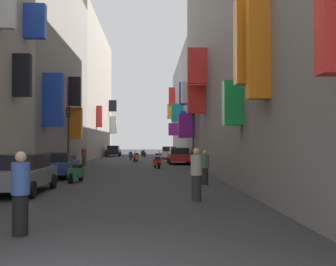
# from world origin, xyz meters

# --- Properties ---
(ground_plane) EXTENTS (140.00, 140.00, 0.00)m
(ground_plane) POSITION_xyz_m (0.00, 30.00, 0.00)
(ground_plane) COLOR #2D2D30
(building_left_mid_a) EXTENTS (7.16, 18.08, 15.21)m
(building_left_mid_a) POSITION_xyz_m (-7.99, 26.14, 7.60)
(building_left_mid_a) COLOR gray
(building_left_mid_a) RESTS_ON ground
(building_left_mid_b) EXTENTS (7.14, 24.81, 16.82)m
(building_left_mid_b) POSITION_xyz_m (-7.99, 47.60, 8.41)
(building_left_mid_b) COLOR #9E9384
(building_left_mid_b) RESTS_ON ground
(building_right_mid_a) EXTENTS (7.39, 15.03, 18.64)m
(building_right_mid_a) POSITION_xyz_m (7.99, 26.44, 9.31)
(building_right_mid_a) COLOR slate
(building_right_mid_a) RESTS_ON ground
(building_right_mid_b) EXTENTS (7.34, 26.04, 12.58)m
(building_right_mid_b) POSITION_xyz_m (7.99, 46.98, 6.29)
(building_right_mid_b) COLOR gray
(building_right_mid_b) RESTS_ON ground
(parked_car_red) EXTENTS (1.96, 4.49, 1.44)m
(parked_car_red) POSITION_xyz_m (3.92, 30.30, 0.76)
(parked_car_red) COLOR #B21E1E
(parked_car_red) RESTS_ON ground
(parked_car_white) EXTENTS (1.89, 4.40, 1.43)m
(parked_car_white) POSITION_xyz_m (3.49, 41.39, 0.75)
(parked_car_white) COLOR white
(parked_car_white) RESTS_ON ground
(parked_car_blue) EXTENTS (1.98, 4.18, 1.37)m
(parked_car_blue) POSITION_xyz_m (-3.73, 16.88, 0.73)
(parked_car_blue) COLOR navy
(parked_car_blue) RESTS_ON ground
(parked_car_black) EXTENTS (1.90, 4.30, 1.46)m
(parked_car_black) POSITION_xyz_m (-3.71, 49.93, 0.76)
(parked_car_black) COLOR black
(parked_car_black) RESTS_ON ground
(parked_car_grey) EXTENTS (2.02, 4.47, 1.48)m
(parked_car_grey) POSITION_xyz_m (-3.59, 10.19, 0.78)
(parked_car_grey) COLOR slate
(parked_car_grey) RESTS_ON ground
(scooter_red) EXTENTS (0.64, 1.96, 1.13)m
(scooter_red) POSITION_xyz_m (1.88, 24.44, 0.46)
(scooter_red) COLOR red
(scooter_red) RESTS_ON ground
(scooter_black) EXTENTS (0.68, 1.87, 1.13)m
(scooter_black) POSITION_xyz_m (0.45, 46.47, 0.46)
(scooter_black) COLOR black
(scooter_black) RESTS_ON ground
(scooter_white) EXTENTS (0.68, 1.81, 1.13)m
(scooter_white) POSITION_xyz_m (2.10, 32.88, 0.46)
(scooter_white) COLOR silver
(scooter_white) RESTS_ON ground
(scooter_orange) EXTENTS (0.58, 1.95, 1.13)m
(scooter_orange) POSITION_xyz_m (-0.04, 34.15, 0.46)
(scooter_orange) COLOR orange
(scooter_orange) RESTS_ON ground
(scooter_blue) EXTENTS (0.51, 1.87, 1.13)m
(scooter_blue) POSITION_xyz_m (-0.77, 38.49, 0.46)
(scooter_blue) COLOR #2D4CAD
(scooter_blue) RESTS_ON ground
(scooter_green) EXTENTS (0.64, 1.81, 1.13)m
(scooter_green) POSITION_xyz_m (-2.19, 14.20, 0.46)
(scooter_green) COLOR #287F3D
(scooter_green) RESTS_ON ground
(pedestrian_crossing) EXTENTS (0.53, 0.53, 1.75)m
(pedestrian_crossing) POSITION_xyz_m (2.93, 7.83, 0.87)
(pedestrian_crossing) COLOR #2C2C2C
(pedestrian_crossing) RESTS_ON ground
(pedestrian_near_left) EXTENTS (0.47, 0.47, 1.58)m
(pedestrian_near_left) POSITION_xyz_m (-3.98, 27.29, 0.78)
(pedestrian_near_left) COLOR #3B3B3B
(pedestrian_near_left) RESTS_ON ground
(pedestrian_near_right) EXTENTS (0.51, 0.51, 1.75)m
(pedestrian_near_right) POSITION_xyz_m (-1.29, 3.05, 0.88)
(pedestrian_near_right) COLOR black
(pedestrian_near_right) RESTS_ON ground
(pedestrian_mid_street) EXTENTS (0.42, 0.42, 1.57)m
(pedestrian_mid_street) POSITION_xyz_m (3.89, 12.89, 0.78)
(pedestrian_mid_street) COLOR #262626
(pedestrian_mid_street) RESTS_ON ground
(traffic_light_near_corner) EXTENTS (0.26, 0.34, 4.49)m
(traffic_light_near_corner) POSITION_xyz_m (4.64, 25.04, 3.04)
(traffic_light_near_corner) COLOR #2D2D2D
(traffic_light_near_corner) RESTS_ON ground
(traffic_light_far_corner) EXTENTS (0.26, 0.34, 4.52)m
(traffic_light_far_corner) POSITION_xyz_m (-4.61, 24.22, 3.06)
(traffic_light_far_corner) COLOR #2D2D2D
(traffic_light_far_corner) RESTS_ON ground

